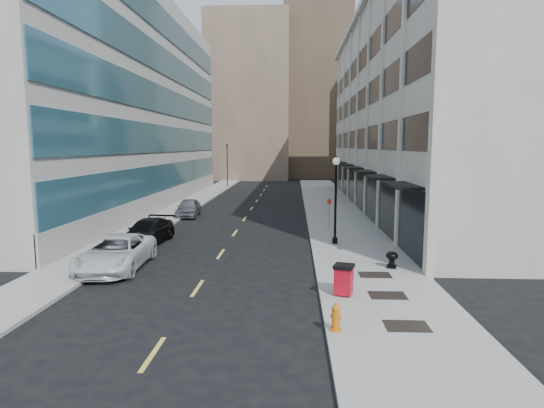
# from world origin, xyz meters

# --- Properties ---
(ground) EXTENTS (160.00, 160.00, 0.00)m
(ground) POSITION_xyz_m (0.00, 0.00, 0.00)
(ground) COLOR black
(ground) RESTS_ON ground
(sidewalk_right) EXTENTS (5.00, 80.00, 0.15)m
(sidewalk_right) POSITION_xyz_m (7.50, 20.00, 0.07)
(sidewalk_right) COLOR #99978B
(sidewalk_right) RESTS_ON ground
(sidewalk_left) EXTENTS (3.00, 80.00, 0.15)m
(sidewalk_left) POSITION_xyz_m (-6.50, 20.00, 0.07)
(sidewalk_left) COLOR #99978B
(sidewalk_left) RESTS_ON ground
(building_right) EXTENTS (15.30, 46.50, 18.25)m
(building_right) POSITION_xyz_m (16.94, 26.99, 8.99)
(building_right) COLOR beige
(building_right) RESTS_ON ground
(building_left) EXTENTS (16.14, 46.00, 20.00)m
(building_left) POSITION_xyz_m (-15.95, 27.00, 9.99)
(building_left) COLOR beige
(building_left) RESTS_ON ground
(skyline_tan_near) EXTENTS (14.00, 18.00, 28.00)m
(skyline_tan_near) POSITION_xyz_m (-4.00, 68.00, 14.00)
(skyline_tan_near) COLOR #8C715B
(skyline_tan_near) RESTS_ON ground
(skyline_brown) EXTENTS (12.00, 16.00, 34.00)m
(skyline_brown) POSITION_xyz_m (8.00, 72.00, 17.00)
(skyline_brown) COLOR brown
(skyline_brown) RESTS_ON ground
(skyline_tan_far) EXTENTS (12.00, 14.00, 22.00)m
(skyline_tan_far) POSITION_xyz_m (-14.00, 78.00, 11.00)
(skyline_tan_far) COLOR #8C715B
(skyline_tan_far) RESTS_ON ground
(skyline_stone) EXTENTS (10.00, 14.00, 20.00)m
(skyline_stone) POSITION_xyz_m (18.00, 66.00, 10.00)
(skyline_stone) COLOR beige
(skyline_stone) RESTS_ON ground
(grate_near) EXTENTS (1.40, 1.00, 0.01)m
(grate_near) POSITION_xyz_m (7.60, -2.00, 0.15)
(grate_near) COLOR black
(grate_near) RESTS_ON sidewalk_right
(grate_mid) EXTENTS (1.40, 1.00, 0.01)m
(grate_mid) POSITION_xyz_m (7.60, 1.00, 0.15)
(grate_mid) COLOR black
(grate_mid) RESTS_ON sidewalk_right
(grate_far) EXTENTS (1.40, 1.00, 0.01)m
(grate_far) POSITION_xyz_m (7.60, 3.80, 0.15)
(grate_far) COLOR black
(grate_far) RESTS_ON sidewalk_right
(road_centerline) EXTENTS (0.15, 68.20, 0.01)m
(road_centerline) POSITION_xyz_m (0.00, 17.00, 0.01)
(road_centerline) COLOR #D8CC4C
(road_centerline) RESTS_ON ground
(traffic_signal) EXTENTS (0.66, 0.66, 6.98)m
(traffic_signal) POSITION_xyz_m (-5.50, 48.00, 5.72)
(traffic_signal) COLOR black
(traffic_signal) RESTS_ON ground
(car_white_van) EXTENTS (2.87, 5.82, 1.59)m
(car_white_van) POSITION_xyz_m (-4.49, 4.72, 0.79)
(car_white_van) COLOR silver
(car_white_van) RESTS_ON ground
(car_black_pickup) EXTENTS (2.44, 5.16, 1.45)m
(car_black_pickup) POSITION_xyz_m (-4.80, 10.43, 0.73)
(car_black_pickup) COLOR black
(car_black_pickup) RESTS_ON ground
(car_silver_sedan) EXTENTS (2.06, 4.46, 1.48)m
(car_silver_sedan) POSITION_xyz_m (-4.80, 21.00, 0.74)
(car_silver_sedan) COLOR gray
(car_silver_sedan) RESTS_ON ground
(fire_hydrant) EXTENTS (0.36, 0.36, 0.89)m
(fire_hydrant) POSITION_xyz_m (5.30, -2.45, 0.58)
(fire_hydrant) COLOR orange
(fire_hydrant) RESTS_ON sidewalk_right
(trash_bin) EXTENTS (0.92, 0.92, 1.19)m
(trash_bin) POSITION_xyz_m (5.91, 1.00, 0.79)
(trash_bin) COLOR #AC0B1B
(trash_bin) RESTS_ON sidewalk_right
(lamppost) EXTENTS (0.43, 0.43, 5.16)m
(lamppost) POSITION_xyz_m (6.40, 10.31, 3.18)
(lamppost) COLOR black
(lamppost) RESTS_ON sidewalk_right
(sign_post) EXTENTS (0.26, 0.07, 2.23)m
(sign_post) POSITION_xyz_m (6.40, 14.99, 1.60)
(sign_post) COLOR slate
(sign_post) RESTS_ON sidewalk_right
(urn_planter) EXTENTS (0.56, 0.56, 0.78)m
(urn_planter) POSITION_xyz_m (8.60, 5.04, 0.62)
(urn_planter) COLOR black
(urn_planter) RESTS_ON sidewalk_right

